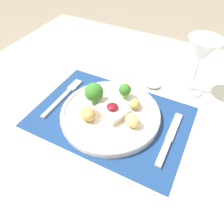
# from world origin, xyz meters

# --- Properties ---
(ground_plane) EXTENTS (8.00, 8.00, 0.00)m
(ground_plane) POSITION_xyz_m (0.00, 0.00, 0.00)
(ground_plane) COLOR gray
(dining_table) EXTENTS (1.13, 1.08, 0.75)m
(dining_table) POSITION_xyz_m (0.00, 0.00, 0.65)
(dining_table) COLOR beige
(dining_table) RESTS_ON ground_plane
(placemat) EXTENTS (0.43, 0.30, 0.00)m
(placemat) POSITION_xyz_m (0.00, 0.00, 0.75)
(placemat) COLOR navy
(placemat) RESTS_ON dining_table
(dinner_plate) EXTENTS (0.28, 0.28, 0.08)m
(dinner_plate) POSITION_xyz_m (0.00, 0.00, 0.77)
(dinner_plate) COLOR silver
(dinner_plate) RESTS_ON placemat
(fork) EXTENTS (0.02, 0.19, 0.01)m
(fork) POSITION_xyz_m (-0.17, 0.02, 0.76)
(fork) COLOR #B2B2B7
(fork) RESTS_ON placemat
(knife) EXTENTS (0.02, 0.19, 0.01)m
(knife) POSITION_xyz_m (0.17, -0.01, 0.76)
(knife) COLOR #B2B2B7
(knife) RESTS_ON placemat
(spoon) EXTENTS (0.18, 0.04, 0.02)m
(spoon) POSITION_xyz_m (0.04, 0.19, 0.76)
(spoon) COLOR #B2B2B7
(spoon) RESTS_ON dining_table
(wine_glass_near) EXTENTS (0.10, 0.10, 0.18)m
(wine_glass_near) POSITION_xyz_m (0.17, 0.22, 0.88)
(wine_glass_near) COLOR white
(wine_glass_near) RESTS_ON dining_table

